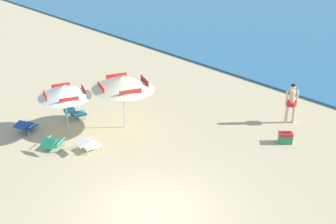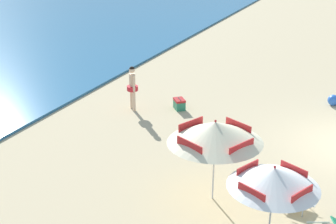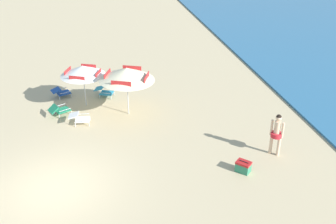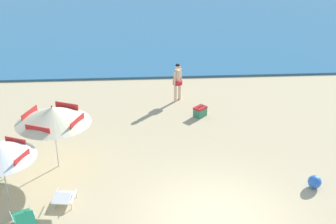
% 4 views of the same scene
% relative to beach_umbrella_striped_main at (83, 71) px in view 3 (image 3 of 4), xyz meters
% --- Properties ---
extents(ground_plane, '(800.00, 800.00, 0.00)m').
position_rel_beach_umbrella_striped_main_xyz_m(ground_plane, '(5.94, -1.22, -1.73)').
color(ground_plane, tan).
extents(beach_umbrella_striped_main, '(2.06, 2.06, 2.01)m').
position_rel_beach_umbrella_striped_main_xyz_m(beach_umbrella_striped_main, '(0.00, 0.00, 0.00)').
color(beach_umbrella_striped_main, silver).
rests_on(beach_umbrella_striped_main, ground).
extents(beach_umbrella_striped_second, '(3.10, 3.11, 2.23)m').
position_rel_beach_umbrella_striped_main_xyz_m(beach_umbrella_striped_second, '(1.20, 1.81, 0.17)').
color(beach_umbrella_striped_second, silver).
rests_on(beach_umbrella_striped_second, ground).
extents(lounge_chair_under_umbrella, '(0.79, 0.98, 0.49)m').
position_rel_beach_umbrella_striped_main_xyz_m(lounge_chair_under_umbrella, '(-1.14, -1.14, -1.45)').
color(lounge_chair_under_umbrella, '#1E4799').
rests_on(lounge_chair_under_umbrella, ground).
extents(lounge_chair_beside_umbrella, '(0.65, 0.91, 0.49)m').
position_rel_beach_umbrella_striped_main_xyz_m(lounge_chair_beside_umbrella, '(1.69, -0.32, -1.45)').
color(lounge_chair_beside_umbrella, white).
rests_on(lounge_chair_beside_umbrella, ground).
extents(lounge_chair_facing_sea, '(0.81, 0.99, 0.50)m').
position_rel_beach_umbrella_striped_main_xyz_m(lounge_chair_facing_sea, '(-0.78, 0.89, -1.45)').
color(lounge_chair_facing_sea, teal).
rests_on(lounge_chair_facing_sea, ground).
extents(lounge_chair_spare_folded, '(0.87, 1.03, 0.53)m').
position_rel_beach_umbrella_striped_main_xyz_m(lounge_chair_spare_folded, '(0.71, -1.17, -1.46)').
color(lounge_chair_spare_folded, '#1E7F56').
rests_on(lounge_chair_spare_folded, ground).
extents(person_standing_near_shore, '(0.41, 0.41, 1.66)m').
position_rel_beach_umbrella_striped_main_xyz_m(person_standing_near_shore, '(5.53, 6.71, -0.76)').
color(person_standing_near_shore, beige).
rests_on(person_standing_near_shore, ground).
extents(cooler_box, '(0.60, 0.59, 0.43)m').
position_rel_beach_umbrella_striped_main_xyz_m(cooler_box, '(6.32, 5.18, -1.52)').
color(cooler_box, '#2D7F5B').
rests_on(cooler_box, ground).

